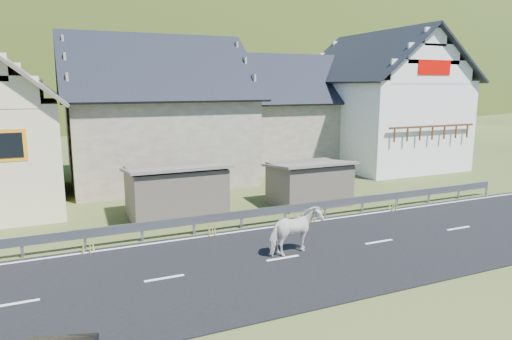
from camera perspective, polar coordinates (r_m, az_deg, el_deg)
name	(u,v)px	position (r m, az deg, el deg)	size (l,w,h in m)	color
ground	(283,259)	(15.62, 3.36, -11.08)	(160.00, 160.00, 0.00)	#32401B
road	(283,259)	(15.62, 3.36, -11.01)	(60.00, 7.00, 0.04)	black
lane_markings	(283,258)	(15.61, 3.36, -10.93)	(60.00, 6.60, 0.01)	silver
guardrail	(242,215)	(18.61, -1.82, -5.64)	(28.10, 0.09, 0.75)	#93969B
shed_left	(176,192)	(20.49, -10.01, -2.72)	(4.30, 3.30, 2.40)	#6A5C4D
shed_right	(309,184)	(22.46, 6.63, -1.71)	(3.80, 2.90, 2.20)	#6A5C4D
house_stone_a	(156,104)	(28.48, -12.44, 8.09)	(10.80, 9.80, 8.90)	#ACA089
house_stone_b	(287,106)	(33.79, 3.88, 8.00)	(9.80, 8.80, 8.10)	#ACA089
house_white	(380,95)	(34.54, 15.24, 9.09)	(8.80, 10.80, 9.70)	white
mountain	(89,150)	(194.95, -20.19, 2.39)	(440.00, 280.00, 260.00)	#21340D
horse	(295,231)	(15.77, 4.94, -7.61)	(1.91, 0.87, 1.61)	silver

